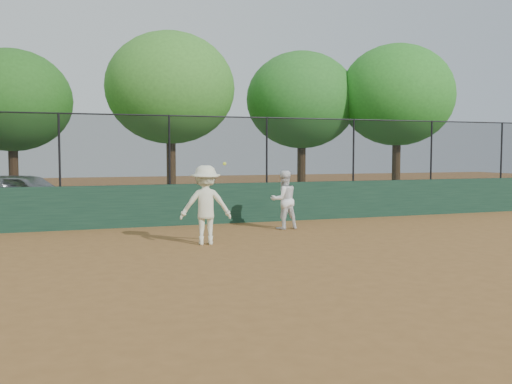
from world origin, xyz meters
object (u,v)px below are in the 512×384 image
object	(u,v)px
tree_2	(170,88)
tree_3	(302,100)
player_second	(284,200)
player_main	(206,205)
parked_car	(24,195)
tree_1	(12,101)
tree_4	(397,95)

from	to	relation	value
tree_2	tree_3	size ratio (longest dim) A/B	1.06
player_second	player_main	world-z (taller)	player_main
tree_3	parked_car	bearing A→B (deg)	-168.03
parked_car	tree_2	distance (m)	6.83
tree_1	tree_3	bearing A→B (deg)	-3.72
player_second	tree_1	size ratio (longest dim) A/B	0.27
parked_car	player_main	size ratio (longest dim) A/B	2.28
player_second	parked_car	bearing A→B (deg)	-43.23
player_second	tree_2	size ratio (longest dim) A/B	0.24
tree_1	tree_4	bearing A→B (deg)	-8.96
player_second	tree_3	size ratio (longest dim) A/B	0.25
player_second	player_main	bearing A→B (deg)	29.64
player_main	tree_4	distance (m)	13.63
tree_2	tree_3	distance (m)	5.71
tree_2	player_main	bearing A→B (deg)	-96.38
player_second	tree_3	xyz separation A→B (m)	(4.04, 7.83, 3.52)
parked_car	tree_3	world-z (taller)	tree_3
tree_2	tree_3	bearing A→B (deg)	3.07
player_second	tree_4	world-z (taller)	tree_4
parked_car	tree_1	xyz separation A→B (m)	(-0.49, 3.07, 3.30)
player_second	tree_4	distance (m)	10.54
player_second	tree_4	xyz separation A→B (m)	(7.69, 6.19, 3.71)
tree_1	tree_2	distance (m)	5.87
player_main	tree_4	xyz separation A→B (m)	(10.40, 8.04, 3.60)
player_second	tree_1	world-z (taller)	tree_1
tree_1	tree_2	xyz separation A→B (m)	(5.75, -1.05, 0.56)
tree_3	tree_4	distance (m)	4.01
player_main	tree_3	world-z (taller)	tree_3
parked_car	player_main	xyz separation A→B (m)	(4.21, -7.35, 0.17)
tree_2	tree_3	world-z (taller)	tree_2
parked_car	tree_1	distance (m)	4.53
parked_car	tree_1	size ratio (longest dim) A/B	0.73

